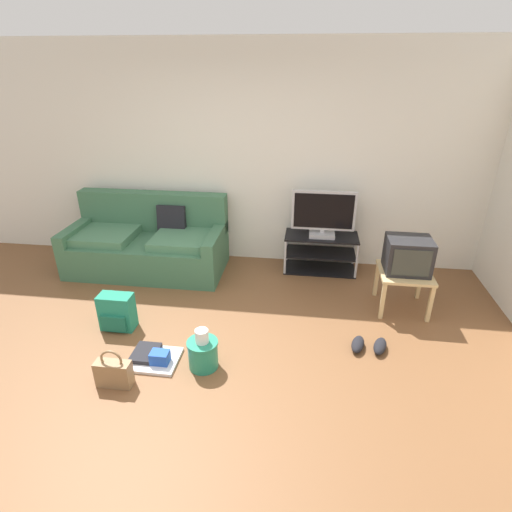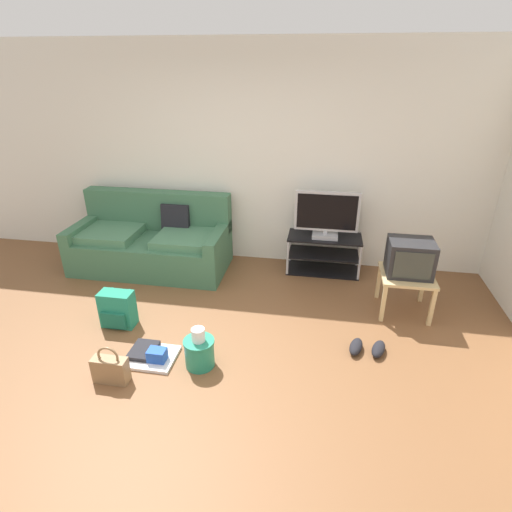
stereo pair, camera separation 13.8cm
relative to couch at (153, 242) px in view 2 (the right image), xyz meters
The scene contains 12 objects.
ground_plane 2.26m from the couch, 59.59° to the right, with size 9.00×9.80×0.02m, color brown.
wall_back 1.61m from the couch, 24.72° to the left, with size 9.00×0.10×2.70m, color silver.
couch is the anchor object (origin of this frame).
tv_stand 2.19m from the couch, ahead, with size 0.90×0.42×0.47m.
flat_tv 2.23m from the couch, ahead, with size 0.77×0.22×0.58m.
side_table 3.09m from the couch, 10.62° to the right, with size 0.53×0.53×0.44m.
crt_tv 3.10m from the couch, 10.33° to the right, with size 0.45×0.38×0.36m.
backpack 1.35m from the couch, 82.90° to the right, with size 0.33×0.25×0.37m.
handbag 2.16m from the couch, 77.07° to the right, with size 0.30×0.11×0.35m.
cleaning_bucket 2.13m from the couch, 57.08° to the right, with size 0.27×0.27×0.38m.
sneakers_pair 2.96m from the couch, 27.22° to the right, with size 0.38×0.28×0.09m.
floor_tray 1.92m from the couch, 68.84° to the right, with size 0.44×0.37×0.14m.
Camera 2 is at (0.99, -2.58, 2.43)m, focal length 28.64 mm.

